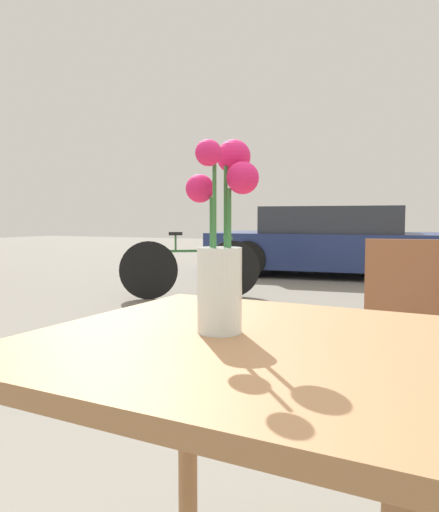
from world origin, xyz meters
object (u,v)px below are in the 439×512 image
Objects in this scene: table_front at (246,412)px; parked_car at (334,242)px; bicycle at (191,268)px; flower_vase at (221,256)px.

parked_car is (-1.55, 7.65, -0.07)m from table_front.
table_front is 5.14m from bicycle.
parked_car is at bearing 101.43° from table_front.
flower_vase reaches higher than table_front.
table_front is 0.28m from flower_vase.
bicycle is at bearing 119.77° from table_front.
bicycle reaches higher than table_front.
table_front is at bearing -12.94° from flower_vase.
table_front is 0.54× the size of bicycle.
parked_car reaches higher than flower_vase.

